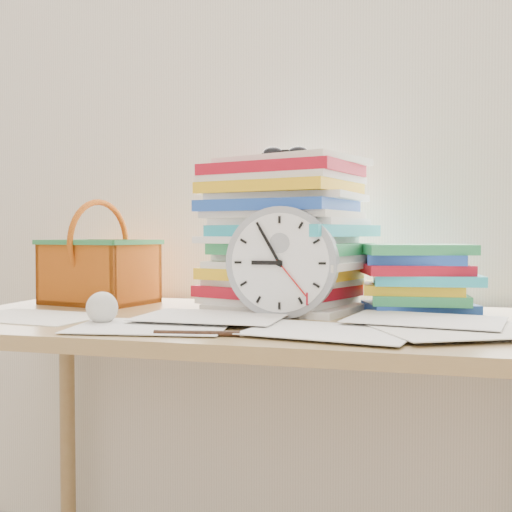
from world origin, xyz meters
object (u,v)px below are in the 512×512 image
(clock, at_px, (282,262))
(basket, at_px, (100,253))
(paper_stack, at_px, (284,234))
(book_stack, at_px, (420,279))
(desk, at_px, (253,351))

(clock, distance_m, basket, 0.56)
(paper_stack, bearing_deg, book_stack, 1.42)
(paper_stack, xyz_separation_m, clock, (0.03, -0.15, -0.06))
(clock, bearing_deg, paper_stack, 101.00)
(desk, distance_m, basket, 0.54)
(desk, height_order, book_stack, book_stack)
(clock, height_order, book_stack, clock)
(clock, bearing_deg, basket, 163.40)
(book_stack, bearing_deg, clock, -150.92)
(desk, height_order, clock, clock)
(desk, xyz_separation_m, clock, (0.06, 0.01, 0.20))
(paper_stack, relative_size, basket, 1.37)
(clock, bearing_deg, desk, -166.66)
(paper_stack, distance_m, basket, 0.51)
(basket, bearing_deg, clock, -4.53)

